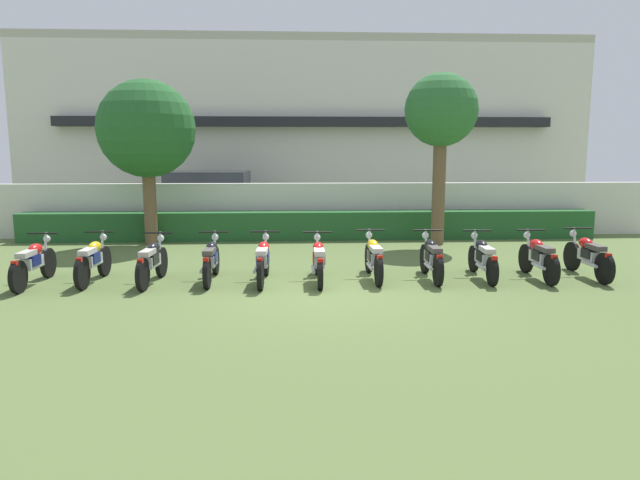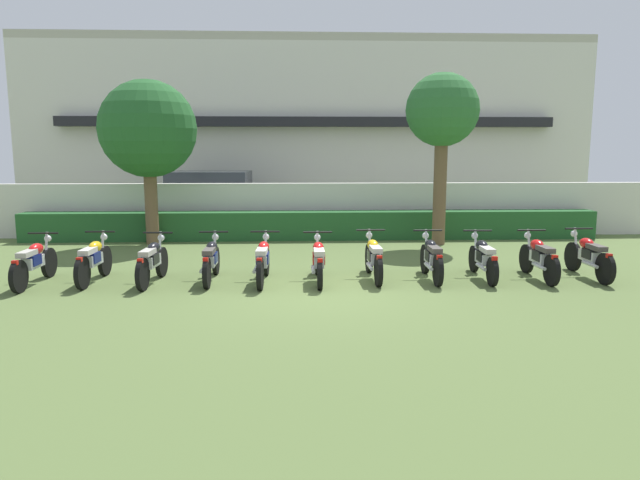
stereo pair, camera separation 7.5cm
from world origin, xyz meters
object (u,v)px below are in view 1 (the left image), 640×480
Objects in this scene: motorcycle_in_row_0 at (33,262)px; motorcycle_in_row_10 at (588,255)px; motorcycle_in_row_6 at (374,257)px; motorcycle_in_row_1 at (93,260)px; motorcycle_in_row_4 at (263,260)px; motorcycle_in_row_8 at (483,257)px; tree_far_side at (441,114)px; motorcycle_in_row_2 at (152,261)px; parked_car at (213,199)px; tree_near_inspector at (147,130)px; motorcycle_in_row_7 at (431,258)px; motorcycle_in_row_5 at (319,260)px; motorcycle_in_row_9 at (538,257)px; motorcycle_in_row_3 at (211,260)px.

motorcycle_in_row_10 is (11.15, 0.14, 0.00)m from motorcycle_in_row_0.
motorcycle_in_row_0 is at bearing 90.86° from motorcycle_in_row_6.
motorcycle_in_row_4 is (3.37, -0.15, -0.00)m from motorcycle_in_row_1.
motorcycle_in_row_6 is 2.24m from motorcycle_in_row_8.
motorcycle_in_row_2 is at bearing -146.73° from tree_far_side.
tree_far_side reaches higher than parked_car.
motorcycle_in_row_10 is at bearing -91.27° from motorcycle_in_row_6.
motorcycle_in_row_1 is (-0.02, -4.74, -2.70)m from tree_near_inspector.
motorcycle_in_row_1 is 1.02× the size of motorcycle_in_row_7.
motorcycle_in_row_1 is at bearing -94.54° from parked_car.
tree_near_inspector is 2.46× the size of motorcycle_in_row_7.
motorcycle_in_row_7 reaches higher than motorcycle_in_row_8.
motorcycle_in_row_2 is (1.17, -4.89, -2.70)m from tree_near_inspector.
tree_far_side is 2.56× the size of motorcycle_in_row_7.
motorcycle_in_row_4 is at bearing 91.11° from motorcycle_in_row_10.
motorcycle_in_row_10 reaches higher than motorcycle_in_row_5.
motorcycle_in_row_0 is at bearing -101.33° from parked_car.
motorcycle_in_row_8 is (7.82, -4.76, -2.72)m from tree_near_inspector.
motorcycle_in_row_7 reaches higher than motorcycle_in_row_6.
motorcycle_in_row_8 is 1.13m from motorcycle_in_row_9.
tree_near_inspector is at bearing 64.59° from motorcycle_in_row_10.
motorcycle_in_row_9 is at bearing -90.34° from motorcycle_in_row_7.
motorcycle_in_row_2 is 0.95× the size of motorcycle_in_row_4.
motorcycle_in_row_9 reaches higher than motorcycle_in_row_8.
motorcycle_in_row_4 is at bearing -55.59° from tree_near_inspector.
motorcycle_in_row_9 is at bearing -28.51° from tree_near_inspector.
motorcycle_in_row_7 is (2.30, 0.08, 0.01)m from motorcycle_in_row_5.
motorcycle_in_row_7 is at bearing -53.26° from parked_car.
motorcycle_in_row_0 is at bearing -153.79° from tree_far_side.
motorcycle_in_row_10 is (6.69, 0.14, 0.00)m from motorcycle_in_row_4.
tree_near_inspector is 5.70m from motorcycle_in_row_0.
tree_far_side is 10.63m from motorcycle_in_row_0.
motorcycle_in_row_2 is at bearing -86.55° from parked_car.
motorcycle_in_row_1 is (1.09, 0.16, 0.00)m from motorcycle_in_row_0.
motorcycle_in_row_4 reaches higher than motorcycle_in_row_8.
motorcycle_in_row_6 reaches higher than motorcycle_in_row_3.
parked_car is at bearing -15.16° from motorcycle_in_row_0.
motorcycle_in_row_1 is at bearing 89.63° from motorcycle_in_row_4.
motorcycle_in_row_2 is 0.96× the size of motorcycle_in_row_8.
motorcycle_in_row_0 is at bearing -102.77° from tree_near_inspector.
parked_car is at bearing 7.24° from motorcycle_in_row_3.
motorcycle_in_row_6 is at bearing -58.88° from parked_car.
motorcycle_in_row_1 is 0.97× the size of motorcycle_in_row_5.
parked_car is at bearing 42.13° from motorcycle_in_row_9.
motorcycle_in_row_3 is 0.96× the size of motorcycle_in_row_4.
tree_near_inspector is at bearing 17.30° from motorcycle_in_row_2.
motorcycle_in_row_9 is (1.12, -0.10, 0.01)m from motorcycle_in_row_8.
motorcycle_in_row_10 is (1.09, 0.11, 0.00)m from motorcycle_in_row_9.
motorcycle_in_row_1 is 5.60m from motorcycle_in_row_6.
motorcycle_in_row_6 is (6.69, 0.19, -0.00)m from motorcycle_in_row_0.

